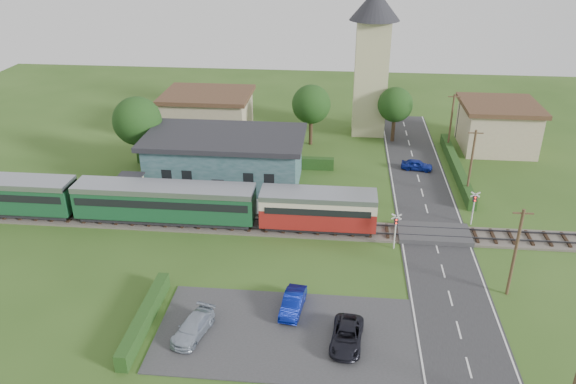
# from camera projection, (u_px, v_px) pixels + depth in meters

# --- Properties ---
(ground) EXTENTS (120.00, 120.00, 0.00)m
(ground) POSITION_uv_depth(u_px,v_px,m) (317.00, 242.00, 47.70)
(ground) COLOR #2D4C19
(railway_track) EXTENTS (76.00, 3.20, 0.49)m
(railway_track) POSITION_uv_depth(u_px,v_px,m) (318.00, 229.00, 49.44)
(railway_track) COLOR #4C443D
(railway_track) RESTS_ON ground
(road) EXTENTS (6.00, 70.00, 0.05)m
(road) POSITION_uv_depth(u_px,v_px,m) (437.00, 248.00, 46.81)
(road) COLOR #28282B
(road) RESTS_ON ground
(car_park) EXTENTS (17.00, 9.00, 0.08)m
(car_park) POSITION_uv_depth(u_px,v_px,m) (285.00, 334.00, 37.08)
(car_park) COLOR #333335
(car_park) RESTS_ON ground
(crossing_deck) EXTENTS (6.20, 3.40, 0.45)m
(crossing_deck) POSITION_uv_depth(u_px,v_px,m) (434.00, 234.00, 48.51)
(crossing_deck) COLOR #333335
(crossing_deck) RESTS_ON ground
(platform) EXTENTS (30.00, 3.00, 0.45)m
(platform) POSITION_uv_depth(u_px,v_px,m) (215.00, 206.00, 53.14)
(platform) COLOR gray
(platform) RESTS_ON ground
(equipment_hut) EXTENTS (2.30, 2.30, 2.55)m
(equipment_hut) POSITION_uv_depth(u_px,v_px,m) (131.00, 188.00, 53.18)
(equipment_hut) COLOR #BFB988
(equipment_hut) RESTS_ON platform
(station_building) EXTENTS (16.00, 9.00, 5.30)m
(station_building) POSITION_uv_depth(u_px,v_px,m) (225.00, 159.00, 57.24)
(station_building) COLOR #25494C
(station_building) RESTS_ON ground
(train) EXTENTS (43.20, 2.90, 3.40)m
(train) POSITION_uv_depth(u_px,v_px,m) (130.00, 200.00, 50.02)
(train) COLOR #232328
(train) RESTS_ON ground
(church_tower) EXTENTS (6.00, 6.00, 17.60)m
(church_tower) POSITION_uv_depth(u_px,v_px,m) (372.00, 52.00, 67.84)
(church_tower) COLOR #BFB988
(church_tower) RESTS_ON ground
(house_west) EXTENTS (10.80, 8.80, 5.50)m
(house_west) POSITION_uv_depth(u_px,v_px,m) (208.00, 114.00, 70.17)
(house_west) COLOR tan
(house_west) RESTS_ON ground
(house_east) EXTENTS (8.80, 8.80, 5.50)m
(house_east) POSITION_uv_depth(u_px,v_px,m) (497.00, 125.00, 66.19)
(house_east) COLOR tan
(house_east) RESTS_ON ground
(hedge_carpark) EXTENTS (0.80, 9.00, 1.20)m
(hedge_carpark) POSITION_uv_depth(u_px,v_px,m) (145.00, 318.00, 37.67)
(hedge_carpark) COLOR #193814
(hedge_carpark) RESTS_ON ground
(hedge_roadside) EXTENTS (0.80, 18.00, 1.20)m
(hedge_roadside) POSITION_uv_depth(u_px,v_px,m) (456.00, 167.00, 60.50)
(hedge_roadside) COLOR #193814
(hedge_roadside) RESTS_ON ground
(hedge_station) EXTENTS (22.00, 0.80, 1.30)m
(hedge_station) POSITION_uv_depth(u_px,v_px,m) (234.00, 160.00, 62.17)
(hedge_station) COLOR #193814
(hedge_station) RESTS_ON ground
(tree_a) EXTENTS (5.20, 5.20, 8.00)m
(tree_a) POSITION_uv_depth(u_px,v_px,m) (137.00, 121.00, 59.63)
(tree_a) COLOR #332316
(tree_a) RESTS_ON ground
(tree_b) EXTENTS (4.60, 4.60, 7.34)m
(tree_b) POSITION_uv_depth(u_px,v_px,m) (311.00, 104.00, 66.26)
(tree_b) COLOR #332316
(tree_b) RESTS_ON ground
(tree_c) EXTENTS (4.20, 4.20, 6.78)m
(tree_c) POSITION_uv_depth(u_px,v_px,m) (395.00, 105.00, 67.33)
(tree_c) COLOR #332316
(tree_c) RESTS_ON ground
(utility_pole_b) EXTENTS (1.40, 0.22, 7.00)m
(utility_pole_b) POSITION_uv_depth(u_px,v_px,m) (515.00, 252.00, 39.49)
(utility_pole_b) COLOR #473321
(utility_pole_b) RESTS_ON ground
(utility_pole_c) EXTENTS (1.40, 0.22, 7.00)m
(utility_pole_c) POSITION_uv_depth(u_px,v_px,m) (471.00, 163.00, 53.81)
(utility_pole_c) COLOR #473321
(utility_pole_c) RESTS_ON ground
(utility_pole_d) EXTENTS (1.40, 0.22, 7.00)m
(utility_pole_d) POSITION_uv_depth(u_px,v_px,m) (451.00, 123.00, 64.55)
(utility_pole_d) COLOR #473321
(utility_pole_d) RESTS_ON ground
(crossing_signal_near) EXTENTS (0.84, 0.28, 3.28)m
(crossing_signal_near) POSITION_uv_depth(u_px,v_px,m) (396.00, 226.00, 45.84)
(crossing_signal_near) COLOR silver
(crossing_signal_near) RESTS_ON ground
(crossing_signal_far) EXTENTS (0.84, 0.28, 3.28)m
(crossing_signal_far) POSITION_uv_depth(u_px,v_px,m) (474.00, 203.00, 49.50)
(crossing_signal_far) COLOR silver
(crossing_signal_far) RESTS_ON ground
(streetlamp_west) EXTENTS (0.30, 0.30, 5.15)m
(streetlamp_west) POSITION_uv_depth(u_px,v_px,m) (140.00, 123.00, 66.20)
(streetlamp_west) COLOR #3F3F47
(streetlamp_west) RESTS_ON ground
(streetlamp_east) EXTENTS (0.30, 0.30, 5.15)m
(streetlamp_east) POSITION_uv_depth(u_px,v_px,m) (459.00, 115.00, 69.12)
(streetlamp_east) COLOR #3F3F47
(streetlamp_east) RESTS_ON ground
(car_on_road) EXTENTS (3.54, 1.86, 1.15)m
(car_on_road) POSITION_uv_depth(u_px,v_px,m) (417.00, 165.00, 61.10)
(car_on_road) COLOR navy
(car_on_road) RESTS_ON road
(car_park_blue) EXTENTS (1.76, 3.91, 1.25)m
(car_park_blue) POSITION_uv_depth(u_px,v_px,m) (293.00, 303.00, 39.00)
(car_park_blue) COLOR navy
(car_park_blue) RESTS_ON car_park
(car_park_silver) EXTENTS (2.61, 4.31, 1.17)m
(car_park_silver) POSITION_uv_depth(u_px,v_px,m) (193.00, 327.00, 36.70)
(car_park_silver) COLOR #9BA7B8
(car_park_silver) RESTS_ON car_park
(car_park_dark) EXTENTS (2.34, 4.38, 1.17)m
(car_park_dark) POSITION_uv_depth(u_px,v_px,m) (347.00, 336.00, 35.92)
(car_park_dark) COLOR black
(car_park_dark) RESTS_ON car_park
(pedestrian_near) EXTENTS (0.68, 0.52, 1.65)m
(pedestrian_near) POSITION_uv_depth(u_px,v_px,m) (266.00, 200.00, 51.93)
(pedestrian_near) COLOR gray
(pedestrian_near) RESTS_ON platform
(pedestrian_far) EXTENTS (0.96, 1.06, 1.79)m
(pedestrian_far) POSITION_uv_depth(u_px,v_px,m) (157.00, 196.00, 52.65)
(pedestrian_far) COLOR gray
(pedestrian_far) RESTS_ON platform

